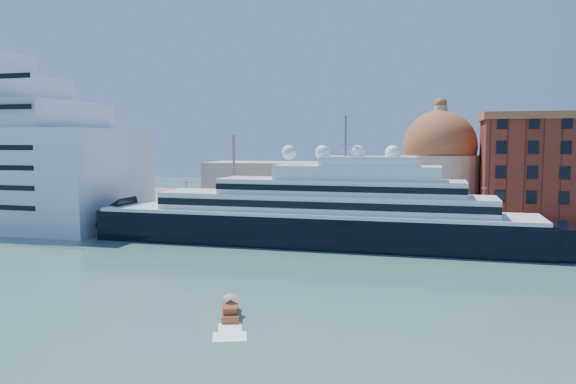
# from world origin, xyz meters

# --- Properties ---
(ground) EXTENTS (400.00, 400.00, 0.00)m
(ground) POSITION_xyz_m (0.00, 0.00, 0.00)
(ground) COLOR #386259
(ground) RESTS_ON ground
(quay) EXTENTS (180.00, 10.00, 2.50)m
(quay) POSITION_xyz_m (0.00, 34.00, 1.25)
(quay) COLOR gray
(quay) RESTS_ON ground
(land) EXTENTS (260.00, 72.00, 2.00)m
(land) POSITION_xyz_m (0.00, 75.00, 1.00)
(land) COLOR slate
(land) RESTS_ON ground
(quay_fence) EXTENTS (180.00, 0.10, 1.20)m
(quay_fence) POSITION_xyz_m (0.00, 29.50, 3.10)
(quay_fence) COLOR slate
(quay_fence) RESTS_ON quay
(superyacht) EXTENTS (93.42, 12.95, 27.92)m
(superyacht) POSITION_xyz_m (-3.58, 23.00, 4.82)
(superyacht) COLOR black
(superyacht) RESTS_ON ground
(service_barge) EXTENTS (13.73, 6.24, 2.98)m
(service_barge) POSITION_xyz_m (-46.31, 22.35, 0.86)
(service_barge) COLOR white
(service_barge) RESTS_ON ground
(water_taxi) EXTENTS (3.65, 5.86, 2.64)m
(water_taxi) POSITION_xyz_m (-0.04, -21.89, 0.63)
(water_taxi) COLOR maroon
(water_taxi) RESTS_ON ground
(church) EXTENTS (66.00, 18.00, 25.50)m
(church) POSITION_xyz_m (6.39, 57.72, 10.91)
(church) COLOR beige
(church) RESTS_ON land
(lamp_posts) EXTENTS (120.80, 2.40, 18.00)m
(lamp_posts) POSITION_xyz_m (-12.67, 32.27, 9.84)
(lamp_posts) COLOR slate
(lamp_posts) RESTS_ON quay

